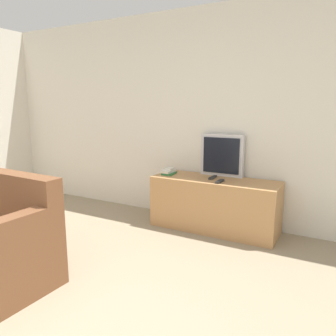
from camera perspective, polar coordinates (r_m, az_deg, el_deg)
name	(u,v)px	position (r m, az deg, el deg)	size (l,w,h in m)	color
wall_back	(190,117)	(4.20, 3.92, 8.82)	(9.00, 0.06, 2.60)	silver
tv_stand	(215,204)	(3.91, 8.10, -6.27)	(1.47, 0.51, 0.61)	tan
television	(222,155)	(3.98, 9.41, 2.23)	(0.52, 0.09, 0.50)	silver
book_stack	(169,171)	(4.06, 0.14, -0.60)	(0.16, 0.22, 0.07)	#2D753D
remote_on_stand	(213,177)	(3.85, 7.80, -1.64)	(0.04, 0.19, 0.02)	#2D2D2D
remote_secondary	(220,181)	(3.67, 8.98, -2.32)	(0.05, 0.16, 0.02)	#2D2D2D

